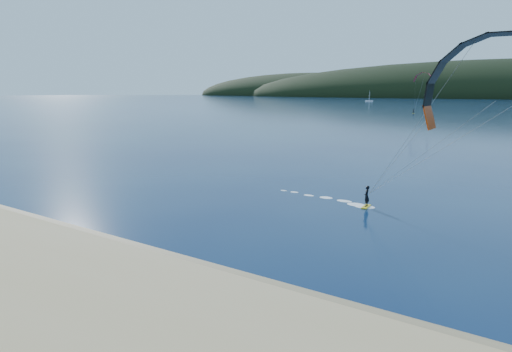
% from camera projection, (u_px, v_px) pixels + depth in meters
% --- Properties ---
extents(ground, '(1800.00, 1800.00, 0.00)m').
position_uv_depth(ground, '(115.00, 290.00, 23.57)').
color(ground, '#08183D').
rests_on(ground, ground).
extents(wet_sand, '(220.00, 2.50, 0.10)m').
position_uv_depth(wet_sand, '(173.00, 263.00, 27.25)').
color(wet_sand, '#846E4D').
rests_on(wet_sand, ground).
extents(kitesurfer_near, '(25.62, 9.77, 15.20)m').
position_uv_depth(kitesurfer_near, '(489.00, 105.00, 27.85)').
color(kitesurfer_near, gold).
rests_on(kitesurfer_near, ground).
extents(kitesurfer_far, '(8.93, 5.72, 17.26)m').
position_uv_depth(kitesurfer_far, '(423.00, 82.00, 194.58)').
color(kitesurfer_far, gold).
rests_on(kitesurfer_far, ground).
extents(sailboat, '(7.78, 4.81, 10.82)m').
position_uv_depth(sailboat, '(369.00, 101.00, 421.57)').
color(sailboat, white).
rests_on(sailboat, ground).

